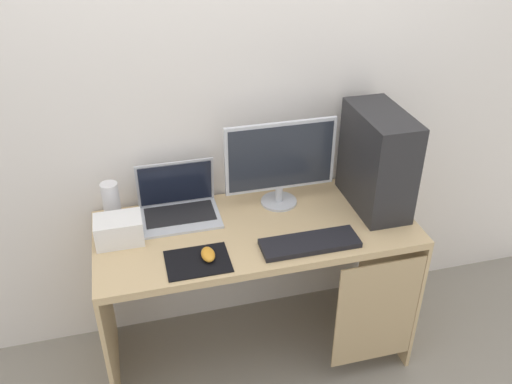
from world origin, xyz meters
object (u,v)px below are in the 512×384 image
object	(u,v)px
monitor	(280,162)
speaker	(111,203)
pc_tower	(377,160)
mouse_left	(208,254)
laptop	(179,205)
keyboard	(310,243)
projector	(119,230)

from	to	relation	value
monitor	speaker	size ratio (longest dim) A/B	2.65
pc_tower	speaker	world-z (taller)	pc_tower
pc_tower	mouse_left	xyz separation A→B (m)	(-0.83, -0.22, -0.21)
pc_tower	monitor	distance (m)	0.44
laptop	keyboard	xyz separation A→B (m)	(0.50, -0.37, -0.04)
laptop	speaker	world-z (taller)	laptop
monitor	keyboard	size ratio (longest dim) A/B	1.22
speaker	mouse_left	distance (m)	0.53
laptop	projector	xyz separation A→B (m)	(-0.27, -0.14, 0.01)
pc_tower	projector	world-z (taller)	pc_tower
laptop	pc_tower	bearing A→B (deg)	-8.60
projector	keyboard	bearing A→B (deg)	-16.95
monitor	speaker	xyz separation A→B (m)	(-0.76, 0.05, -0.13)
monitor	projector	world-z (taller)	monitor
laptop	keyboard	world-z (taller)	laptop
projector	mouse_left	size ratio (longest dim) A/B	2.08
mouse_left	laptop	bearing A→B (deg)	101.20
pc_tower	speaker	bearing A→B (deg)	172.48
mouse_left	keyboard	bearing A→B (deg)	-2.65
pc_tower	mouse_left	world-z (taller)	pc_tower
monitor	projector	distance (m)	0.77
keyboard	mouse_left	distance (m)	0.43
monitor	projector	xyz separation A→B (m)	(-0.74, -0.11, -0.17)
monitor	mouse_left	bearing A→B (deg)	-140.77
keyboard	speaker	bearing A→B (deg)	153.51
monitor	keyboard	distance (m)	0.41
projector	pc_tower	bearing A→B (deg)	0.15
laptop	mouse_left	size ratio (longest dim) A/B	3.69
speaker	keyboard	world-z (taller)	speaker
pc_tower	projector	distance (m)	1.18
laptop	speaker	distance (m)	0.30
speaker	keyboard	size ratio (longest dim) A/B	0.46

